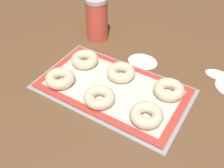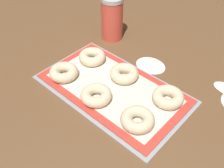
{
  "view_description": "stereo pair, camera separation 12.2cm",
  "coord_description": "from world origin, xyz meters",
  "px_view_note": "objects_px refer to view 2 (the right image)",
  "views": [
    {
      "loc": [
        0.35,
        -0.56,
        0.63
      ],
      "look_at": [
        0.01,
        -0.0,
        0.03
      ],
      "focal_mm": 42.0,
      "sensor_mm": 36.0,
      "label": 1
    },
    {
      "loc": [
        0.45,
        -0.48,
        0.63
      ],
      "look_at": [
        0.01,
        -0.0,
        0.03
      ],
      "focal_mm": 42.0,
      "sensor_mm": 36.0,
      "label": 2
    }
  ],
  "objects_px": {
    "bagel_front_left": "(64,72)",
    "bagel_back_right": "(168,97)",
    "bagel_back_center": "(124,74)",
    "bagel_front_right": "(138,119)",
    "bagel_back_left": "(92,57)",
    "bagel_front_center": "(96,95)",
    "flour_canister": "(112,18)",
    "baking_tray": "(112,89)"
  },
  "relations": [
    {
      "from": "baking_tray",
      "to": "bagel_back_center",
      "type": "height_order",
      "value": "bagel_back_center"
    },
    {
      "from": "bagel_back_center",
      "to": "bagel_back_left",
      "type": "bearing_deg",
      "value": -177.6
    },
    {
      "from": "bagel_front_right",
      "to": "bagel_front_center",
      "type": "bearing_deg",
      "value": -176.12
    },
    {
      "from": "bagel_front_center",
      "to": "bagel_back_right",
      "type": "bearing_deg",
      "value": 40.31
    },
    {
      "from": "bagel_back_center",
      "to": "bagel_front_left",
      "type": "bearing_deg",
      "value": -139.51
    },
    {
      "from": "bagel_back_right",
      "to": "bagel_front_right",
      "type": "bearing_deg",
      "value": -96.02
    },
    {
      "from": "baking_tray",
      "to": "bagel_back_right",
      "type": "height_order",
      "value": "bagel_back_right"
    },
    {
      "from": "bagel_front_center",
      "to": "flour_canister",
      "type": "bearing_deg",
      "value": 124.89
    },
    {
      "from": "bagel_front_left",
      "to": "flour_canister",
      "type": "bearing_deg",
      "value": 100.58
    },
    {
      "from": "bagel_front_left",
      "to": "bagel_front_center",
      "type": "xyz_separation_m",
      "value": [
        0.17,
        -0.0,
        0.0
      ]
    },
    {
      "from": "bagel_front_left",
      "to": "bagel_back_right",
      "type": "relative_size",
      "value": 1.0
    },
    {
      "from": "bagel_front_left",
      "to": "bagel_back_left",
      "type": "xyz_separation_m",
      "value": [
        0.01,
        0.13,
        0.0
      ]
    },
    {
      "from": "flour_canister",
      "to": "bagel_back_center",
      "type": "bearing_deg",
      "value": -39.13
    },
    {
      "from": "bagel_front_center",
      "to": "bagel_back_center",
      "type": "xyz_separation_m",
      "value": [
        -0.0,
        0.14,
        0.0
      ]
    },
    {
      "from": "bagel_back_left",
      "to": "baking_tray",
      "type": "bearing_deg",
      "value": -21.36
    },
    {
      "from": "bagel_front_left",
      "to": "bagel_back_right",
      "type": "bearing_deg",
      "value": 22.99
    },
    {
      "from": "baking_tray",
      "to": "bagel_back_center",
      "type": "bearing_deg",
      "value": 94.23
    },
    {
      "from": "bagel_front_right",
      "to": "bagel_back_center",
      "type": "xyz_separation_m",
      "value": [
        -0.16,
        0.13,
        0.0
      ]
    },
    {
      "from": "bagel_front_left",
      "to": "bagel_back_center",
      "type": "height_order",
      "value": "same"
    },
    {
      "from": "bagel_front_left",
      "to": "baking_tray",
      "type": "bearing_deg",
      "value": 22.72
    },
    {
      "from": "bagel_back_right",
      "to": "flour_canister",
      "type": "relative_size",
      "value": 0.55
    },
    {
      "from": "bagel_front_left",
      "to": "flour_canister",
      "type": "relative_size",
      "value": 0.55
    },
    {
      "from": "bagel_front_center",
      "to": "bagel_back_center",
      "type": "bearing_deg",
      "value": 91.4
    },
    {
      "from": "bagel_front_right",
      "to": "flour_canister",
      "type": "relative_size",
      "value": 0.55
    },
    {
      "from": "bagel_front_center",
      "to": "bagel_back_right",
      "type": "distance_m",
      "value": 0.23
    },
    {
      "from": "bagel_front_right",
      "to": "bagel_back_center",
      "type": "relative_size",
      "value": 1.0
    },
    {
      "from": "baking_tray",
      "to": "bagel_front_center",
      "type": "relative_size",
      "value": 5.05
    },
    {
      "from": "bagel_front_center",
      "to": "bagel_back_center",
      "type": "height_order",
      "value": "same"
    },
    {
      "from": "baking_tray",
      "to": "bagel_front_right",
      "type": "distance_m",
      "value": 0.17
    },
    {
      "from": "bagel_front_right",
      "to": "bagel_back_left",
      "type": "distance_m",
      "value": 0.34
    },
    {
      "from": "bagel_back_right",
      "to": "bagel_back_left",
      "type": "bearing_deg",
      "value": -177.82
    },
    {
      "from": "baking_tray",
      "to": "bagel_front_left",
      "type": "relative_size",
      "value": 5.05
    },
    {
      "from": "baking_tray",
      "to": "bagel_back_right",
      "type": "distance_m",
      "value": 0.19
    },
    {
      "from": "bagel_front_left",
      "to": "bagel_front_center",
      "type": "height_order",
      "value": "same"
    },
    {
      "from": "bagel_front_left",
      "to": "bagel_front_right",
      "type": "xyz_separation_m",
      "value": [
        0.33,
        0.01,
        0.0
      ]
    },
    {
      "from": "bagel_front_right",
      "to": "bagel_back_left",
      "type": "height_order",
      "value": "same"
    },
    {
      "from": "baking_tray",
      "to": "bagel_front_left",
      "type": "xyz_separation_m",
      "value": [
        -0.17,
        -0.07,
        0.03
      ]
    },
    {
      "from": "bagel_back_left",
      "to": "flour_canister",
      "type": "relative_size",
      "value": 0.55
    },
    {
      "from": "bagel_back_center",
      "to": "bagel_back_right",
      "type": "height_order",
      "value": "same"
    },
    {
      "from": "baking_tray",
      "to": "bagel_front_right",
      "type": "bearing_deg",
      "value": -21.65
    },
    {
      "from": "bagel_front_left",
      "to": "bagel_back_center",
      "type": "bearing_deg",
      "value": 40.49
    },
    {
      "from": "bagel_front_left",
      "to": "bagel_back_left",
      "type": "bearing_deg",
      "value": 86.25
    }
  ]
}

